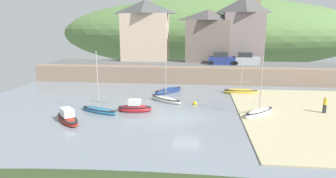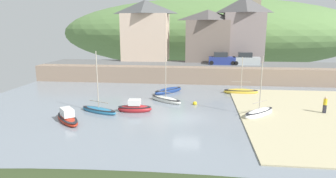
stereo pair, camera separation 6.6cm
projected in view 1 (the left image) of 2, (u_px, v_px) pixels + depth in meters
ground at (202, 165)px, 17.58m from camera, size 48.00×41.00×0.61m
quay_seawall at (192, 74)px, 43.76m from camera, size 48.00×9.40×2.40m
hillside_backdrop at (210, 33)px, 78.93m from camera, size 80.00×44.00×18.33m
waterfront_building_left at (145, 30)px, 50.82m from camera, size 8.14×5.41×10.34m
waterfront_building_centre at (207, 35)px, 49.84m from camera, size 7.47×5.89×8.66m
waterfront_building_right at (243, 29)px, 48.97m from camera, size 6.85×4.82×10.70m
church_with_spire at (251, 14)px, 52.10m from camera, size 3.00×3.00×15.76m
rowboat_small_beached at (168, 91)px, 37.19m from camera, size 3.71×4.09×0.84m
motorboat_with_cabin at (259, 113)px, 27.54m from camera, size 3.68×3.71×5.90m
sailboat_tall_mast at (166, 99)px, 32.74m from camera, size 4.08×3.30×5.21m
sailboat_white_hull at (68, 118)px, 26.04m from camera, size 3.90×4.28×1.33m
dinghy_open_wooden at (135, 108)px, 29.07m from camera, size 3.50×1.66×1.40m
sailboat_nearest_shore at (99, 110)px, 28.71m from camera, size 4.36×2.67×6.18m
sailboat_far_left at (241, 91)px, 36.76m from camera, size 4.33×1.22×4.81m
parked_car_near_slipway at (221, 59)px, 45.99m from camera, size 4.10×1.82×1.95m
parked_car_by_wall at (246, 60)px, 45.59m from camera, size 4.18×1.90×1.95m
person_near_water at (325, 104)px, 28.07m from camera, size 0.34×0.34×1.62m
mooring_buoy at (195, 103)px, 31.57m from camera, size 0.46×0.46×0.46m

